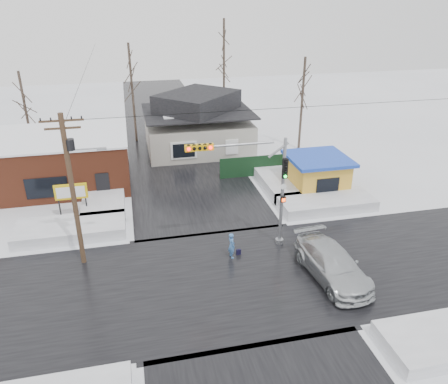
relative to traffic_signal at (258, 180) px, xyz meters
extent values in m
plane|color=white|center=(-2.43, -2.97, -4.54)|extent=(120.00, 120.00, 0.00)
cube|color=black|center=(-2.43, -2.97, -4.53)|extent=(10.00, 120.00, 0.02)
cube|color=black|center=(-2.43, -2.97, -4.53)|extent=(120.00, 10.00, 0.02)
cube|color=white|center=(-11.43, 4.03, -4.14)|extent=(7.00, 3.00, 0.80)
cube|color=white|center=(6.57, 4.03, -4.14)|extent=(7.00, 3.00, 0.80)
cube|color=white|center=(-9.43, 9.03, -4.14)|extent=(3.00, 8.00, 0.80)
cube|color=white|center=(4.57, 9.03, -4.14)|extent=(3.00, 8.00, 0.80)
cylinder|color=gray|center=(1.57, 0.03, -1.04)|extent=(0.20, 0.20, 7.00)
cylinder|color=gray|center=(1.57, 0.03, -4.39)|extent=(0.50, 0.50, 0.30)
cylinder|color=gray|center=(-1.43, 0.03, 2.26)|extent=(4.60, 0.14, 0.14)
cube|color=gold|center=(-3.43, 0.03, 2.26)|extent=(1.60, 0.28, 0.35)
sphere|color=#FF0C0C|center=(-4.03, -0.13, 2.26)|extent=(0.20, 0.20, 0.20)
sphere|color=#FF0C0C|center=(-2.83, -0.13, 2.26)|extent=(0.20, 0.20, 0.20)
cube|color=black|center=(1.57, -0.17, 0.66)|extent=(0.30, 0.22, 1.20)
sphere|color=#0CE533|center=(1.57, -0.31, 0.21)|extent=(0.18, 0.18, 0.18)
cube|color=black|center=(1.57, -0.17, -1.34)|extent=(0.30, 0.20, 0.35)
cylinder|color=#382619|center=(-10.43, 0.53, -0.04)|extent=(0.28, 0.28, 9.00)
cube|color=#382619|center=(-10.43, 0.53, 4.06)|extent=(2.20, 0.10, 0.10)
cube|color=#382619|center=(-10.43, 0.53, 3.66)|extent=(1.80, 0.10, 0.10)
cylinder|color=black|center=(-10.18, 0.53, 2.76)|extent=(0.44, 0.44, 0.60)
cylinder|color=gray|center=(-9.53, 0.53, 2.46)|extent=(1.80, 0.08, 0.08)
cube|color=gray|center=(-8.63, 0.53, 2.41)|extent=(0.50, 0.22, 0.12)
cube|color=brown|center=(-13.43, 13.03, -2.54)|extent=(12.00, 8.00, 4.00)
cube|color=white|center=(-13.43, 13.03, -0.49)|extent=(12.20, 8.20, 0.15)
cube|color=black|center=(-13.43, 9.01, -3.14)|extent=(3.00, 0.08, 1.60)
cube|color=black|center=(-9.43, 9.01, -3.44)|extent=(1.00, 0.08, 2.20)
cylinder|color=black|center=(-12.33, 6.53, -3.64)|extent=(0.10, 0.10, 1.80)
cylinder|color=black|center=(-10.53, 6.53, -3.64)|extent=(0.10, 0.10, 1.80)
cube|color=gold|center=(-11.43, 6.53, -2.54)|extent=(2.20, 0.18, 1.10)
cube|color=white|center=(-11.43, 6.42, -2.54)|extent=(1.90, 0.02, 0.80)
cube|color=#B0AB9F|center=(-0.43, 19.03, -3.04)|extent=(10.00, 8.00, 3.00)
cube|color=black|center=(-0.43, 19.03, -0.64)|extent=(10.40, 8.40, 0.12)
pyramid|color=black|center=(-0.43, 19.03, 0.32)|extent=(9.00, 7.00, 1.80)
cube|color=brown|center=(2.77, 20.03, 0.36)|extent=(0.70, 0.70, 1.40)
cube|color=white|center=(-2.43, 14.98, -3.14)|extent=(2.40, 0.12, 1.60)
cube|color=gold|center=(7.07, 7.03, -3.24)|extent=(4.00, 4.00, 2.60)
cube|color=#163CA9|center=(7.07, 7.03, -1.79)|extent=(4.60, 4.60, 0.25)
cube|color=black|center=(7.07, 5.00, -3.24)|extent=(1.80, 0.06, 1.20)
cube|color=black|center=(4.07, 11.03, -3.64)|extent=(8.00, 0.12, 1.80)
cylinder|color=#332821|center=(-6.43, 23.03, 0.46)|extent=(0.24, 0.24, 10.00)
cylinder|color=#332821|center=(3.57, 25.03, 1.46)|extent=(0.24, 0.24, 12.00)
cylinder|color=#332821|center=(9.57, 17.03, -0.04)|extent=(0.24, 0.24, 9.00)
cylinder|color=#332821|center=(-16.43, 21.03, -0.54)|extent=(0.24, 0.24, 8.00)
imported|color=#3E6EAF|center=(-1.78, -0.87, -3.72)|extent=(0.51, 0.66, 1.63)
imported|color=silver|center=(3.20, -4.04, -3.68)|extent=(2.94, 6.11, 1.72)
cube|color=black|center=(-1.30, -0.70, -4.36)|extent=(0.29, 0.16, 0.35)
camera|label=1|loc=(-7.09, -22.45, 10.12)|focal=35.00mm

